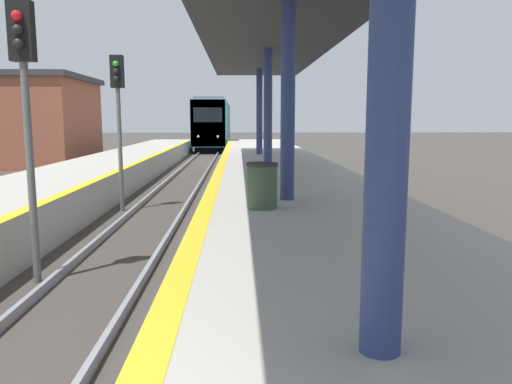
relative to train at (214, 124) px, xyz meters
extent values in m
cube|color=black|center=(0.00, 0.07, -1.96)|extent=(2.27, 18.73, 0.55)
cube|color=teal|center=(0.00, 0.07, 0.12)|extent=(2.67, 20.81, 3.60)
cube|color=yellow|center=(0.00, -10.25, 0.12)|extent=(2.62, 0.16, 3.53)
cube|color=black|center=(0.00, -10.31, 0.75)|extent=(2.14, 0.06, 1.08)
cube|color=slate|center=(0.00, 0.07, 2.04)|extent=(2.27, 19.77, 0.24)
sphere|color=white|center=(-0.73, -10.31, -0.87)|extent=(0.18, 0.18, 0.18)
sphere|color=white|center=(0.73, -10.31, -0.87)|extent=(0.18, 0.18, 0.18)
cylinder|color=#595959|center=(-1.01, -40.16, -0.47)|extent=(0.12, 0.12, 3.52)
cube|color=black|center=(-1.01, -40.16, 1.73)|extent=(0.36, 0.20, 0.90)
sphere|color=red|center=(-1.01, -40.29, 1.94)|extent=(0.16, 0.16, 0.16)
sphere|color=black|center=(-1.01, -40.29, 1.73)|extent=(0.16, 0.16, 0.16)
sphere|color=black|center=(-1.01, -40.29, 1.53)|extent=(0.16, 0.16, 0.16)
cylinder|color=#595959|center=(-1.11, -33.68, -0.47)|extent=(0.12, 0.12, 3.52)
cube|color=black|center=(-1.11, -33.68, 1.73)|extent=(0.36, 0.20, 0.90)
sphere|color=green|center=(-1.11, -33.81, 1.94)|extent=(0.16, 0.16, 0.16)
sphere|color=black|center=(-1.11, -33.81, 1.73)|extent=(0.16, 0.16, 0.16)
sphere|color=black|center=(-1.11, -33.81, 1.53)|extent=(0.16, 0.16, 0.16)
cylinder|color=navy|center=(3.28, -44.80, 0.75)|extent=(0.29, 0.29, 3.97)
cylinder|color=navy|center=(3.28, -37.97, 0.75)|extent=(0.29, 0.29, 3.97)
cylinder|color=navy|center=(3.28, -31.14, 0.75)|extent=(0.29, 0.29, 3.97)
cylinder|color=navy|center=(3.28, -24.31, 0.75)|extent=(0.29, 0.29, 3.97)
cube|color=#2D2D33|center=(3.28, -34.55, 2.84)|extent=(4.22, 27.32, 0.20)
cylinder|color=#384C38|center=(2.72, -38.99, -0.84)|extent=(0.56, 0.56, 0.79)
cylinder|color=#262626|center=(2.72, -38.99, -0.41)|extent=(0.59, 0.59, 0.06)
cube|color=brown|center=(-11.20, -18.74, 0.17)|extent=(9.24, 7.20, 4.80)
cube|color=#383333|center=(-11.20, -18.74, 2.72)|extent=(9.70, 7.56, 0.30)
camera|label=1|loc=(2.28, -48.13, 0.41)|focal=35.00mm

